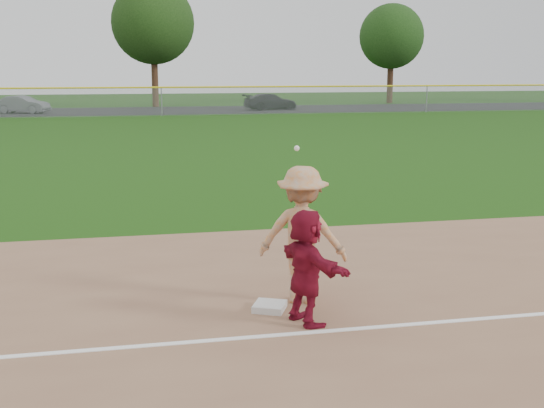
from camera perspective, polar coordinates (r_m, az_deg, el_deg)
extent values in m
plane|color=#1A460D|center=(9.87, 1.78, -9.13)|extent=(160.00, 160.00, 0.00)
cube|color=white|center=(9.14, 2.97, -10.70)|extent=(60.00, 0.10, 0.01)
cube|color=black|center=(55.14, -9.48, 7.72)|extent=(120.00, 10.00, 0.01)
cube|color=silver|center=(9.93, -0.20, -8.58)|extent=(0.58, 0.58, 0.10)
imported|color=maroon|center=(9.24, 2.90, -5.27)|extent=(0.91, 1.55, 1.59)
imported|color=slate|center=(54.52, -20.13, 7.83)|extent=(4.14, 2.76, 1.29)
imported|color=black|center=(55.58, -0.12, 8.57)|extent=(4.65, 2.62, 1.27)
imported|color=#A9A9AC|center=(10.03, 2.55, -2.59)|extent=(1.51, 1.23, 2.04)
sphere|color=white|center=(9.65, 2.09, 4.68)|extent=(0.08, 0.08, 0.08)
plane|color=#999EA0|center=(49.10, -9.22, 8.45)|extent=(110.00, 0.00, 110.00)
cylinder|color=yellow|center=(49.06, -9.26, 9.61)|extent=(110.00, 0.12, 0.12)
cylinder|color=gray|center=(49.10, -9.22, 8.45)|extent=(0.08, 0.08, 2.00)
cylinder|color=gray|center=(53.82, 12.81, 8.57)|extent=(0.08, 0.08, 2.00)
cylinder|color=#3E2516|center=(60.54, -9.76, 9.97)|extent=(0.56, 0.56, 4.10)
sphere|color=#19340F|center=(60.63, -9.93, 14.73)|extent=(7.00, 7.00, 7.00)
cylinder|color=#382014|center=(66.36, 9.84, 9.89)|extent=(0.56, 0.56, 3.64)
sphere|color=#183811|center=(66.40, 9.97, 13.66)|extent=(6.00, 6.00, 6.00)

